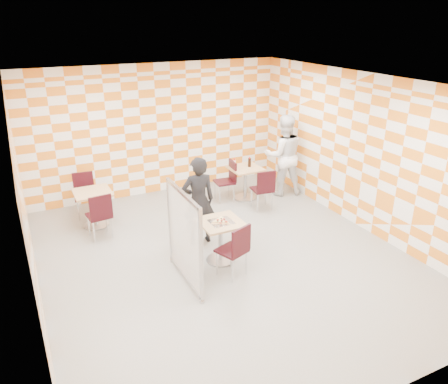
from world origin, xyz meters
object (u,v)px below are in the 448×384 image
chair_second_side (228,178)px  chair_second_front (264,187)px  chair_main_front (236,247)px  partition (184,237)px  sport_bottle (234,163)px  main_table (221,234)px  empty_table (94,203)px  man_white (283,155)px  second_table (245,178)px  chair_empty_near (100,213)px  soda_bottle (250,162)px  man_dark (198,201)px  chair_empty_far (84,191)px

chair_second_side → chair_second_front: bearing=-63.2°
chair_main_front → chair_second_front: (1.75, 2.06, 0.00)m
partition → sport_bottle: (2.28, 2.73, 0.05)m
main_table → chair_main_front: bearing=-90.2°
chair_second_side → sport_bottle: bearing=19.3°
empty_table → man_white: size_ratio=0.39×
second_table → chair_empty_near: chair_empty_near is taller
chair_second_front → sport_bottle: 0.99m
second_table → chair_second_side: 0.40m
man_white → soda_bottle: size_ratio=8.26×
main_table → man_dark: size_ratio=0.45×
main_table → soda_bottle: (1.82, 2.27, 0.34)m
man_dark → soda_bottle: man_dark is taller
chair_second_front → empty_table: bearing=166.4°
chair_main_front → chair_empty_far: bearing=116.4°
chair_empty_far → partition: size_ratio=0.60×
empty_table → chair_second_front: bearing=-13.6°
chair_second_side → soda_bottle: (0.51, -0.07, 0.31)m
chair_empty_far → man_dark: man_dark is taller
partition → man_white: bearing=35.7°
chair_second_side → chair_empty_far: 3.13m
man_white → chair_main_front: bearing=62.2°
chair_main_front → soda_bottle: bearing=57.3°
chair_empty_near → empty_table: bearing=90.4°
chair_second_front → man_dark: man_dark is taller
second_table → soda_bottle: bearing=9.7°
empty_table → chair_second_side: size_ratio=0.81×
partition → second_table: bearing=46.0°
partition → man_white: (3.42, 2.46, 0.16)m
sport_bottle → man_white: bearing=-13.3°
second_table → empty_table: 3.39m
chair_main_front → chair_second_side: same height
main_table → chair_second_side: (1.32, 2.34, 0.04)m
main_table → sport_bottle: (1.50, 2.41, 0.33)m
chair_second_side → partition: size_ratio=0.60×
chair_main_front → partition: (-0.77, 0.25, 0.25)m
second_table → partition: partition is taller
chair_empty_far → soda_bottle: size_ratio=4.02×
main_table → empty_table: bearing=126.0°
main_table → sport_bottle: 2.86m
chair_second_side → soda_bottle: size_ratio=4.02×
chair_second_front → main_table: bearing=-139.6°
man_white → sport_bottle: bearing=3.3°
partition → chair_empty_far: bearing=106.6°
man_dark → man_white: bearing=-146.7°
chair_second_side → chair_empty_near: (-3.00, -0.64, 0.00)m
empty_table → man_white: man_white is taller
partition → sport_bottle: bearing=50.1°
chair_main_front → main_table: bearing=89.8°
chair_main_front → chair_second_side: 3.20m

